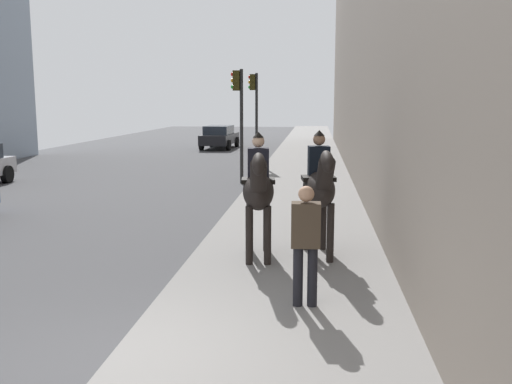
# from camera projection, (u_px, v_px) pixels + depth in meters

# --- Properties ---
(sidewalk_slab) EXTENTS (120.00, 3.61, 0.12)m
(sidewalk_slab) POSITION_uv_depth(u_px,v_px,m) (268.00, 374.00, 6.13)
(sidewalk_slab) COLOR slate
(sidewalk_slab) RESTS_ON ground
(mounted_horse_near) EXTENTS (2.15, 0.71, 2.30)m
(mounted_horse_near) POSITION_uv_depth(u_px,v_px,m) (258.00, 189.00, 10.22)
(mounted_horse_near) COLOR black
(mounted_horse_near) RESTS_ON sidewalk_slab
(mounted_horse_far) EXTENTS (2.15, 0.75, 2.32)m
(mounted_horse_far) POSITION_uv_depth(u_px,v_px,m) (319.00, 187.00, 10.35)
(mounted_horse_far) COLOR black
(mounted_horse_far) RESTS_ON sidewalk_slab
(pedestrian_greeting) EXTENTS (0.27, 0.41, 1.70)m
(pedestrian_greeting) POSITION_uv_depth(u_px,v_px,m) (306.00, 238.00, 7.87)
(pedestrian_greeting) COLOR black
(pedestrian_greeting) RESTS_ON sidewalk_slab
(car_mid_lane) EXTENTS (4.59, 2.04, 1.44)m
(car_mid_lane) POSITION_uv_depth(u_px,v_px,m) (219.00, 136.00, 35.72)
(car_mid_lane) COLOR black
(car_mid_lane) RESTS_ON ground
(traffic_light_near_curb) EXTENTS (0.20, 0.44, 4.07)m
(traffic_light_near_curb) POSITION_uv_depth(u_px,v_px,m) (239.00, 108.00, 20.33)
(traffic_light_near_curb) COLOR black
(traffic_light_near_curb) RESTS_ON ground
(traffic_light_far_curb) EXTENTS (0.20, 0.44, 4.18)m
(traffic_light_far_curb) POSITION_uv_depth(u_px,v_px,m) (255.00, 105.00, 25.68)
(traffic_light_far_curb) COLOR black
(traffic_light_far_curb) RESTS_ON ground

